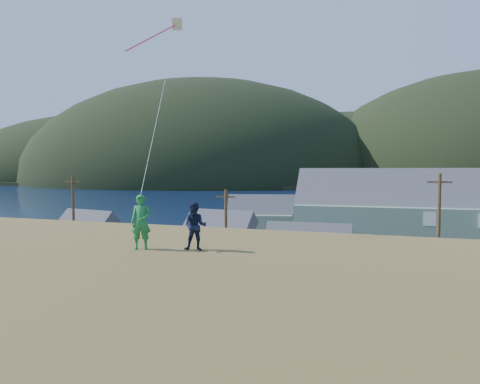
% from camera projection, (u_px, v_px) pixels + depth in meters
% --- Properties ---
extents(ground, '(900.00, 900.00, 0.00)m').
position_uv_depth(ground, '(272.00, 301.00, 32.11)').
color(ground, '#0A1638').
rests_on(ground, ground).
extents(grass_strip, '(110.00, 8.00, 0.10)m').
position_uv_depth(grass_strip, '(265.00, 308.00, 30.22)').
color(grass_strip, '#4C3D19').
rests_on(grass_strip, ground).
extents(waterfront_lot, '(72.00, 36.00, 0.12)m').
position_uv_depth(waterfront_lot, '(310.00, 257.00, 48.19)').
color(waterfront_lot, '#28282B').
rests_on(waterfront_lot, ground).
extents(wharf, '(26.00, 14.00, 0.90)m').
position_uv_depth(wharf, '(297.00, 226.00, 71.85)').
color(wharf, gray).
rests_on(wharf, ground).
extents(far_shore, '(900.00, 320.00, 2.00)m').
position_uv_depth(far_shore, '(374.00, 181.00, 344.19)').
color(far_shore, black).
rests_on(far_shore, ground).
extents(far_hills, '(760.00, 265.00, 143.00)m').
position_uv_depth(far_hills, '(428.00, 181.00, 284.86)').
color(far_hills, black).
rests_on(far_hills, ground).
extents(lodge, '(34.67, 10.68, 12.10)m').
position_uv_depth(lodge, '(455.00, 217.00, 46.64)').
color(lodge, gray).
rests_on(lodge, waterfront_lot).
extents(shed_teal, '(8.71, 6.83, 6.13)m').
position_uv_depth(shed_teal, '(84.00, 234.00, 50.43)').
color(shed_teal, '#2C6668').
rests_on(shed_teal, waterfront_lot).
extents(shed_palegreen_near, '(9.08, 6.35, 6.12)m').
position_uv_depth(shed_palegreen_near, '(218.00, 234.00, 50.24)').
color(shed_palegreen_near, slate).
rests_on(shed_palegreen_near, waterfront_lot).
extents(shed_white, '(7.85, 5.39, 6.10)m').
position_uv_depth(shed_white, '(307.00, 254.00, 38.06)').
color(shed_white, white).
rests_on(shed_white, waterfront_lot).
extents(shed_palegreen_far, '(12.40, 8.83, 7.56)m').
position_uv_depth(shed_palegreen_far, '(267.00, 218.00, 61.63)').
color(shed_palegreen_far, slate).
rests_on(shed_palegreen_far, waterfront_lot).
extents(utility_poles, '(31.02, 0.24, 9.49)m').
position_uv_depth(utility_poles, '(230.00, 235.00, 34.54)').
color(utility_poles, '#47331E').
rests_on(utility_poles, waterfront_lot).
extents(parked_cars, '(26.08, 12.03, 1.58)m').
position_uv_depth(parked_cars, '(244.00, 240.00, 55.11)').
color(parked_cars, gray).
rests_on(parked_cars, waterfront_lot).
extents(kite_flyer_green, '(0.78, 0.65, 1.83)m').
position_uv_depth(kite_flyer_green, '(141.00, 222.00, 14.29)').
color(kite_flyer_green, '#227E3B').
rests_on(kite_flyer_green, hillside).
extents(kite_flyer_navy, '(0.89, 0.76, 1.59)m').
position_uv_depth(kite_flyer_navy, '(195.00, 226.00, 14.10)').
color(kite_flyer_navy, '#131B35').
rests_on(kite_flyer_navy, hillside).
extents(kite_rig, '(1.50, 3.36, 10.02)m').
position_uv_depth(kite_rig, '(173.00, 28.00, 19.96)').
color(kite_rig, beige).
rests_on(kite_rig, ground).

